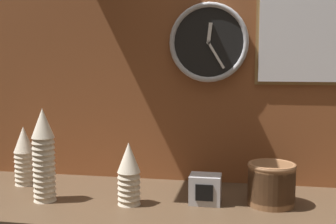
% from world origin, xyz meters
% --- Properties ---
extents(ground_plane, '(1.60, 0.56, 0.04)m').
position_xyz_m(ground_plane, '(0.00, 0.00, -0.02)').
color(ground_plane, '#4C3826').
extents(wall_tiled_back, '(1.60, 0.03, 1.05)m').
position_xyz_m(wall_tiled_back, '(0.00, 0.27, 0.53)').
color(wall_tiled_back, brown).
rests_on(wall_tiled_back, ground_plane).
extents(cup_stack_far_left, '(0.08, 0.08, 0.22)m').
position_xyz_m(cup_stack_far_left, '(-0.58, 0.09, 0.11)').
color(cup_stack_far_left, beige).
rests_on(cup_stack_far_left, ground_plane).
extents(cup_stack_center, '(0.08, 0.08, 0.21)m').
position_xyz_m(cup_stack_center, '(-0.12, -0.06, 0.10)').
color(cup_stack_center, beige).
rests_on(cup_stack_center, ground_plane).
extents(cup_stack_left, '(0.08, 0.08, 0.31)m').
position_xyz_m(cup_stack_left, '(-0.41, -0.08, 0.16)').
color(cup_stack_left, beige).
rests_on(cup_stack_left, ground_plane).
extents(bowl_stack_right, '(0.16, 0.16, 0.14)m').
position_xyz_m(bowl_stack_right, '(0.34, 0.02, 0.07)').
color(bowl_stack_right, brown).
rests_on(bowl_stack_right, ground_plane).
extents(wall_clock, '(0.30, 0.03, 0.30)m').
position_xyz_m(wall_clock, '(0.11, 0.23, 0.54)').
color(wall_clock, black).
extents(menu_board, '(0.50, 0.01, 0.54)m').
position_xyz_m(menu_board, '(0.53, 0.24, 0.65)').
color(menu_board, olive).
extents(napkin_dispenser, '(0.10, 0.09, 0.10)m').
position_xyz_m(napkin_dispenser, '(0.13, -0.01, 0.05)').
color(napkin_dispenser, '#B7B7BC').
rests_on(napkin_dispenser, ground_plane).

